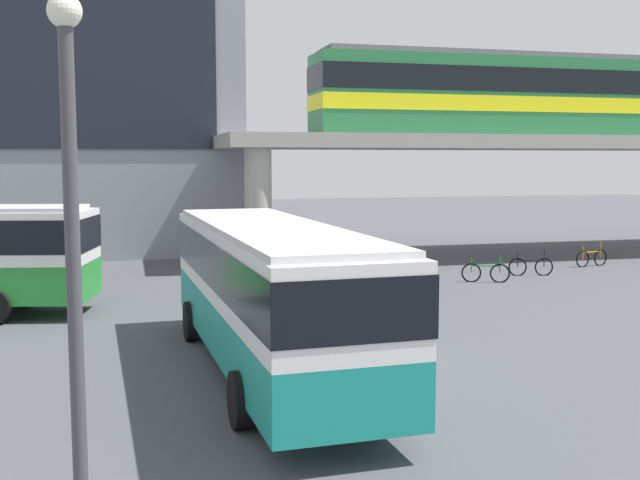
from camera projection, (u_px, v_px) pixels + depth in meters
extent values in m
plane|color=#47494F|center=(250.00, 289.00, 26.88)|extent=(120.00, 120.00, 0.00)
cube|color=#9E9B93|center=(515.00, 143.00, 36.14)|extent=(28.24, 7.28, 0.60)
cylinder|color=#9E9B93|center=(258.00, 211.00, 30.53)|extent=(1.10, 1.10, 5.05)
cylinder|color=#9E9B93|center=(238.00, 203.00, 36.00)|extent=(1.10, 1.10, 5.05)
cube|color=#26723F|center=(511.00, 98.00, 35.85)|extent=(19.14, 2.90, 3.60)
cube|color=yellow|center=(511.00, 106.00, 35.89)|extent=(19.20, 2.96, 0.70)
cube|color=black|center=(512.00, 83.00, 35.78)|extent=(19.20, 2.96, 1.10)
cube|color=slate|center=(512.00, 57.00, 35.65)|extent=(18.37, 2.61, 0.24)
cube|color=teal|center=(270.00, 326.00, 16.16)|extent=(2.99, 11.10, 1.10)
cube|color=white|center=(269.00, 265.00, 16.02)|extent=(2.99, 11.10, 1.50)
cube|color=black|center=(269.00, 262.00, 16.01)|extent=(3.03, 11.14, 0.96)
cube|color=silver|center=(269.00, 227.00, 15.93)|extent=(2.84, 10.55, 0.12)
cylinder|color=black|center=(190.00, 321.00, 19.21)|extent=(0.32, 1.01, 1.00)
cylinder|color=black|center=(286.00, 315.00, 19.93)|extent=(0.32, 1.01, 1.00)
cylinder|color=black|center=(240.00, 400.00, 12.93)|extent=(0.32, 1.01, 1.00)
cylinder|color=black|center=(377.00, 387.00, 13.65)|extent=(0.32, 1.01, 1.00)
cylinder|color=black|center=(23.00, 291.00, 23.53)|extent=(1.04, 0.47, 1.00)
torus|color=black|center=(544.00, 267.00, 29.97)|extent=(0.74, 0.22, 0.74)
torus|color=black|center=(518.00, 267.00, 29.93)|extent=(0.74, 0.22, 0.74)
cylinder|color=black|center=(531.00, 260.00, 29.92)|extent=(1.04, 0.28, 0.05)
cylinder|color=black|center=(518.00, 260.00, 29.90)|extent=(0.04, 0.04, 0.55)
cylinder|color=black|center=(544.00, 258.00, 29.93)|extent=(0.04, 0.04, 0.65)
torus|color=black|center=(500.00, 273.00, 28.28)|extent=(0.71, 0.33, 0.74)
torus|color=black|center=(471.00, 273.00, 28.42)|extent=(0.71, 0.33, 0.74)
cylinder|color=#1E7F33|center=(486.00, 266.00, 28.32)|extent=(0.99, 0.44, 0.05)
cylinder|color=#1E7F33|center=(471.00, 265.00, 28.39)|extent=(0.04, 0.04, 0.55)
cylinder|color=#1E7F33|center=(500.00, 264.00, 28.25)|extent=(0.04, 0.04, 0.65)
torus|color=black|center=(600.00, 258.00, 32.79)|extent=(0.73, 0.22, 0.74)
torus|color=black|center=(583.00, 259.00, 32.31)|extent=(0.73, 0.22, 0.74)
cylinder|color=orange|center=(592.00, 252.00, 32.52)|extent=(1.03, 0.28, 0.05)
cylinder|color=orange|center=(583.00, 252.00, 32.28)|extent=(0.04, 0.04, 0.55)
cylinder|color=orange|center=(601.00, 250.00, 32.75)|extent=(0.04, 0.04, 0.65)
torus|color=black|center=(350.00, 265.00, 30.54)|extent=(0.71, 0.33, 0.74)
torus|color=black|center=(329.00, 267.00, 29.92)|extent=(0.71, 0.33, 0.74)
cylinder|color=silver|center=(339.00, 259.00, 30.20)|extent=(0.99, 0.44, 0.05)
cylinder|color=silver|center=(329.00, 260.00, 29.89)|extent=(0.04, 0.04, 0.55)
cylinder|color=silver|center=(350.00, 256.00, 30.50)|extent=(0.04, 0.04, 0.65)
cylinder|color=#33663F|center=(367.00, 272.00, 28.23)|extent=(0.32, 0.32, 0.79)
cube|color=#33663F|center=(367.00, 253.00, 28.15)|extent=(0.46, 0.37, 0.62)
sphere|color=tan|center=(367.00, 242.00, 28.11)|extent=(0.21, 0.21, 0.21)
cylinder|color=#3F3F44|center=(75.00, 311.00, 8.10)|extent=(0.16, 0.16, 5.95)
sphere|color=silver|center=(64.00, 11.00, 7.77)|extent=(0.36, 0.36, 0.36)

